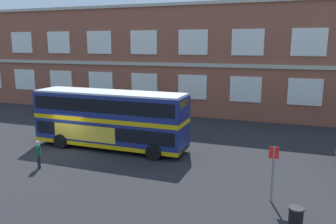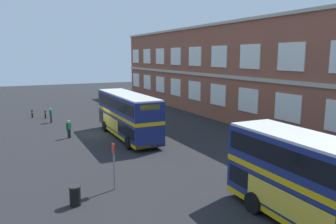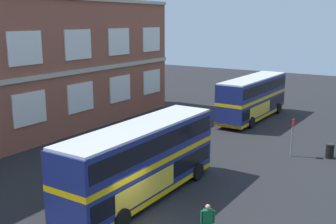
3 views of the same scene
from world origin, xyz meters
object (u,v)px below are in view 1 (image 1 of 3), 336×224
Objects in this scene: waiting_passenger at (38,153)px; station_litter_bin at (296,220)px; double_decker_near at (110,119)px; bus_stand_flag at (273,169)px.

waiting_passenger reaches higher than station_litter_bin.
bus_stand_flag is at bearing -23.10° from double_decker_near.
waiting_passenger is at bearing -112.38° from double_decker_near.
waiting_passenger is (-2.05, -4.99, -1.22)m from double_decker_near.
double_decker_near reaches higher than waiting_passenger.
double_decker_near is 14.33m from station_litter_bin.
station_litter_bin is (12.28, -7.19, -1.63)m from double_decker_near.
double_decker_near is 5.53m from waiting_passenger.
bus_stand_flag is at bearing 113.52° from station_litter_bin.
double_decker_near is 6.48× the size of waiting_passenger.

